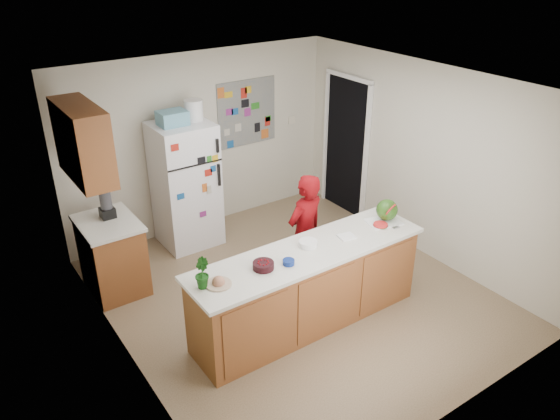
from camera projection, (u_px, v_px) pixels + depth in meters
floor at (295, 295)px, 6.51m from camera, size 4.00×4.50×0.02m
wall_back at (201, 142)px, 7.60m from camera, size 4.00×0.02×2.50m
wall_left at (117, 255)px, 4.92m from camera, size 0.02×4.50×2.50m
wall_right at (423, 161)px, 6.96m from camera, size 0.02×4.50×2.50m
ceiling at (298, 85)px, 5.37m from camera, size 4.00×4.50×0.02m
doorway at (346, 146)px, 8.12m from camera, size 0.03×0.85×2.04m
peninsula_base at (308, 289)px, 5.83m from camera, size 2.60×0.62×0.88m
peninsula_top at (309, 252)px, 5.63m from camera, size 2.68×0.70×0.04m
side_counter_base at (113, 257)px, 6.44m from camera, size 0.60×0.80×0.86m
side_counter_top at (107, 223)px, 6.24m from camera, size 0.64×0.84×0.04m
upper_cabinets at (83, 142)px, 5.68m from camera, size 0.35×1.00×0.80m
refrigerator at (186, 185)px, 7.27m from camera, size 0.75×0.70×1.70m
fridge_top_bin at (172, 118)px, 6.80m from camera, size 0.35×0.28×0.18m
photo_collage at (247, 113)px, 7.83m from camera, size 0.95×0.01×0.95m
person at (305, 233)px, 6.34m from camera, size 0.59×0.44×1.46m
blender_appliance at (106, 203)px, 6.25m from camera, size 0.13×0.13×0.38m
cutting_board at (383, 222)px, 6.17m from camera, size 0.43×0.36×0.01m
watermelon at (387, 210)px, 6.16m from camera, size 0.24×0.24×0.24m
watermelon_slice at (381, 225)px, 6.08m from camera, size 0.16×0.16×0.02m
cherry_bowl at (263, 265)px, 5.30m from camera, size 0.25×0.25×0.07m
white_bowl at (308, 244)px, 5.69m from camera, size 0.24×0.24×0.06m
cobalt_bowl at (289, 262)px, 5.38m from camera, size 0.16×0.16×0.05m
plate at (219, 284)px, 5.07m from camera, size 0.27×0.27×0.02m
paper_towel at (347, 237)px, 5.86m from camera, size 0.19×0.18×0.02m
keys at (396, 227)px, 6.06m from camera, size 0.08×0.04×0.01m
potted_plant at (201, 273)px, 4.98m from camera, size 0.16×0.18×0.29m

